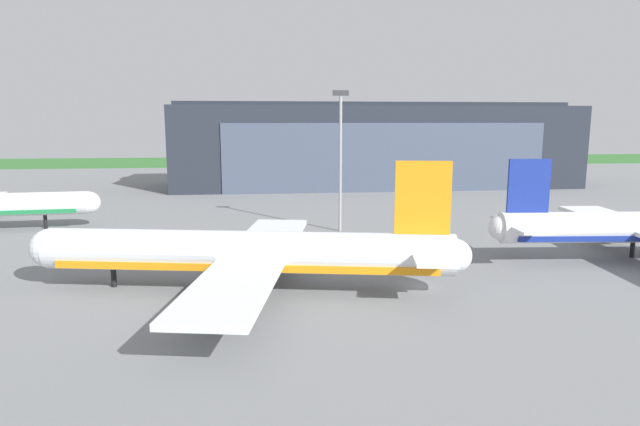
{
  "coord_description": "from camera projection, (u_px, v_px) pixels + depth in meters",
  "views": [
    {
      "loc": [
        -16.58,
        -52.65,
        17.19
      ],
      "look_at": [
        -8.57,
        17.2,
        5.1
      ],
      "focal_mm": 30.24,
      "sensor_mm": 36.0,
      "label": 1
    }
  ],
  "objects": [
    {
      "name": "airliner_near_left",
      "position": [
        247.0,
        253.0,
        54.76
      ],
      "size": [
        44.67,
        39.36,
        13.36
      ],
      "color": "silver",
      "rests_on": "ground_plane"
    },
    {
      "name": "ground_plane",
      "position": [
        420.0,
        287.0,
        56.33
      ],
      "size": [
        440.0,
        440.0,
        0.0
      ],
      "primitive_type": "plane",
      "color": "slate"
    },
    {
      "name": "maintenance_hangar",
      "position": [
        374.0,
        146.0,
        143.39
      ],
      "size": [
        103.86,
        28.48,
        22.0
      ],
      "color": "#232833",
      "rests_on": "ground_plane"
    },
    {
      "name": "grass_field_strip",
      "position": [
        297.0,
        161.0,
        231.6
      ],
      "size": [
        440.0,
        56.0,
        0.08
      ],
      "primitive_type": "cube",
      "color": "#336E30",
      "rests_on": "ground_plane"
    },
    {
      "name": "apron_light_mast",
      "position": [
        340.0,
        151.0,
        82.87
      ],
      "size": [
        2.4,
        0.5,
        21.71
      ],
      "color": "#99999E",
      "rests_on": "ground_plane"
    }
  ]
}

